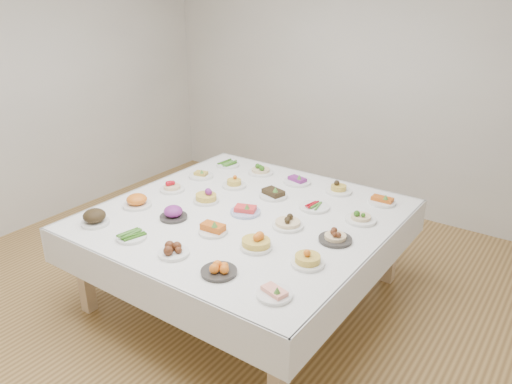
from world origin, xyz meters
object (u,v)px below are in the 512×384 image
Objects in this scene: display_table at (245,221)px; dish_12 at (245,209)px; dish_24 at (382,199)px; dish_0 at (95,218)px.

display_table is 9.34× the size of dish_12.
dish_24 is at bearing 44.97° from display_table.
dish_24 reaches higher than display_table.
dish_24 is (0.80, 0.80, 0.11)m from display_table.
dish_0 reaches higher than dish_12.
dish_12 reaches higher than display_table.
dish_24 is (0.80, 0.80, -0.00)m from dish_12.
display_table is at bearing 44.92° from dish_0.
display_table is 1.14m from dish_24.
dish_0 is at bearing -135.08° from display_table.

